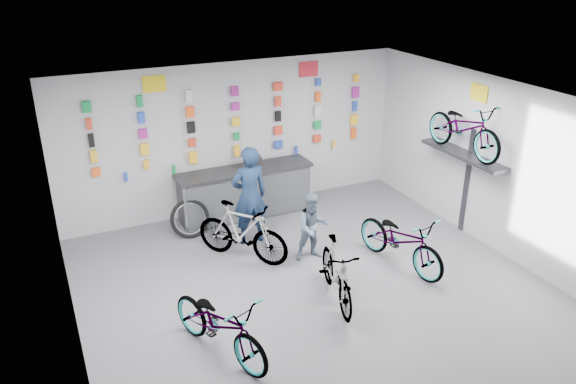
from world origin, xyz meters
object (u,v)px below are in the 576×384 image
bike_center (337,273)px  customer (313,227)px  counter (245,193)px  bike_service (242,232)px  bike_left (220,324)px  clerk (249,196)px  bike_right (401,240)px

bike_center → customer: bearing=92.5°
counter → bike_service: bearing=-113.2°
counter → bike_left: (-1.83, -3.78, -0.02)m
clerk → bike_center: bearing=103.0°
counter → customer: customer is taller
bike_left → bike_service: (1.15, 2.19, 0.05)m
bike_left → customer: (2.26, 1.71, 0.13)m
bike_service → clerk: 0.75m
clerk → customer: clerk is taller
counter → bike_left: bearing=-115.9°
bike_center → bike_right: (1.49, 0.44, 0.00)m
bike_right → clerk: clerk is taller
counter → bike_left: counter is taller
counter → clerk: (-0.32, -1.05, 0.43)m
bike_center → customer: size_ratio=1.34×
bike_center → bike_service: size_ratio=0.93×
bike_left → bike_right: bike_right is taller
bike_center → bike_right: 1.55m
counter → bike_center: 3.36m
bike_center → bike_left: bearing=-153.6°
bike_right → bike_service: bike_service is taller
bike_service → customer: (1.10, -0.49, 0.08)m
counter → bike_service: (-0.68, -1.58, 0.03)m
counter → bike_left: 4.20m
bike_service → customer: 1.21m
customer → counter: bearing=109.4°
counter → bike_center: (0.15, -3.36, -0.00)m
bike_center → bike_service: 1.96m
bike_left → bike_center: 2.03m
bike_right → clerk: (-1.96, 1.86, 0.43)m
counter → bike_service: 1.72m
bike_left → bike_center: bearing=-9.5°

